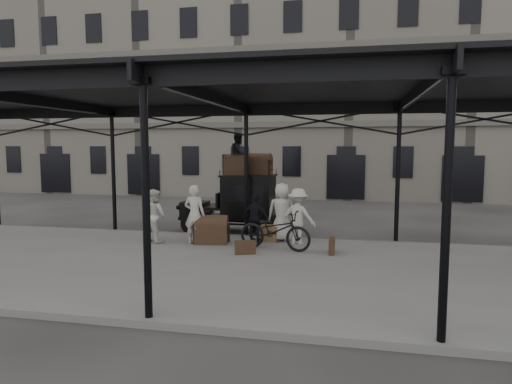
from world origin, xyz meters
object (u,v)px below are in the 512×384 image
at_px(porter_official, 256,218).
at_px(taxi, 240,201).
at_px(porter_left, 195,214).
at_px(steamer_trunk_roof_near, 237,167).
at_px(bicycle, 275,230).
at_px(steamer_trunk_platform, 212,232).

bearing_deg(porter_official, taxi, -47.35).
distance_m(porter_left, steamer_trunk_roof_near, 3.03).
relative_size(taxi, bicycle, 1.64).
xyz_separation_m(porter_left, steamer_trunk_roof_near, (0.71, 2.59, 1.40)).
distance_m(taxi, steamer_trunk_roof_near, 1.31).
bearing_deg(taxi, bicycle, -59.60).
bearing_deg(porter_official, steamer_trunk_platform, 34.81).
height_order(porter_official, steamer_trunk_platform, porter_official).
height_order(porter_official, steamer_trunk_roof_near, steamer_trunk_roof_near).
bearing_deg(porter_official, bicycle, 148.93).
distance_m(porter_left, bicycle, 2.65).
distance_m(taxi, steamer_trunk_platform, 2.76).
xyz_separation_m(taxi, bicycle, (1.83, -3.11, -0.47)).
bearing_deg(steamer_trunk_platform, steamer_trunk_roof_near, 74.97).
relative_size(bicycle, steamer_trunk_platform, 2.17).
relative_size(porter_left, steamer_trunk_roof_near, 2.26).
bearing_deg(bicycle, steamer_trunk_roof_near, 45.15).
bearing_deg(bicycle, porter_left, 95.46).
height_order(porter_left, bicycle, porter_left).
xyz_separation_m(porter_official, steamer_trunk_platform, (-1.34, -0.42, -0.41)).
bearing_deg(steamer_trunk_roof_near, bicycle, -54.76).
distance_m(bicycle, steamer_trunk_platform, 2.18).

